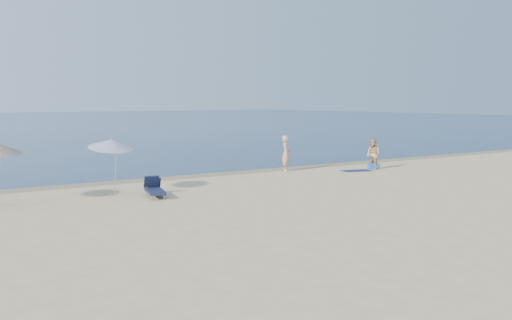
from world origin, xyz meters
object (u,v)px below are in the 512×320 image
Objects in this scene: umbrella_near at (111,144)px; blue_cooler at (373,166)px; person_left at (286,153)px; person_right at (373,154)px.

blue_cooler is at bearing 4.14° from umbrella_near.
person_left reaches higher than blue_cooler.
person_left is at bearing 177.47° from blue_cooler.
person_right is 0.69m from blue_cooler.
umbrella_near is (-11.08, -2.49, 1.12)m from person_left.
person_right is (4.45, -2.16, -0.11)m from person_left.
umbrella_near is at bearing -89.26° from person_right.
blue_cooler is at bearing -72.01° from person_left.
person_right is 0.70× the size of umbrella_near.
umbrella_near is at bearing 144.98° from person_left.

